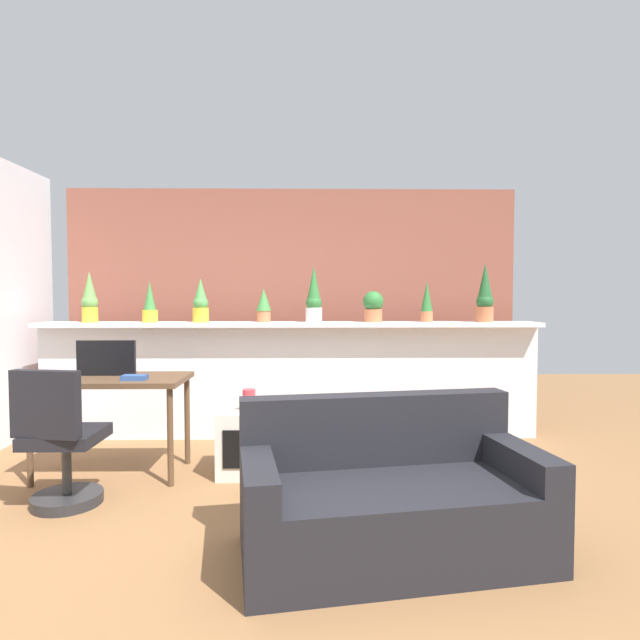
# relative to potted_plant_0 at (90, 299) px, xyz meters

# --- Properties ---
(ground_plane) EXTENTS (12.00, 12.00, 0.00)m
(ground_plane) POSITION_rel_potted_plant_0_xyz_m (1.88, -1.92, -1.34)
(ground_plane) COLOR brown
(divider_wall) EXTENTS (4.73, 0.16, 1.08)m
(divider_wall) POSITION_rel_potted_plant_0_xyz_m (1.88, 0.08, -0.80)
(divider_wall) COLOR silver
(divider_wall) RESTS_ON ground
(plant_shelf) EXTENTS (4.73, 0.39, 0.04)m
(plant_shelf) POSITION_rel_potted_plant_0_xyz_m (1.88, 0.04, -0.24)
(plant_shelf) COLOR silver
(plant_shelf) RESTS_ON divider_wall
(brick_wall_behind) EXTENTS (4.73, 0.10, 2.50)m
(brick_wall_behind) POSITION_rel_potted_plant_0_xyz_m (1.88, 0.68, -0.09)
(brick_wall_behind) COLOR brown
(brick_wall_behind) RESTS_ON ground
(potted_plant_0) EXTENTS (0.15, 0.15, 0.48)m
(potted_plant_0) POSITION_rel_potted_plant_0_xyz_m (0.00, 0.00, 0.00)
(potted_plant_0) COLOR gold
(potted_plant_0) RESTS_ON plant_shelf
(potted_plant_1) EXTENTS (0.14, 0.14, 0.39)m
(potted_plant_1) POSITION_rel_potted_plant_0_xyz_m (0.56, 0.01, -0.05)
(potted_plant_1) COLOR gold
(potted_plant_1) RESTS_ON plant_shelf
(potted_plant_2) EXTENTS (0.15, 0.15, 0.42)m
(potted_plant_2) POSITION_rel_potted_plant_0_xyz_m (1.04, -0.00, -0.04)
(potted_plant_2) COLOR gold
(potted_plant_2) RESTS_ON plant_shelf
(potted_plant_3) EXTENTS (0.14, 0.14, 0.32)m
(potted_plant_3) POSITION_rel_potted_plant_0_xyz_m (1.63, 0.03, -0.05)
(potted_plant_3) COLOR #C66B42
(potted_plant_3) RESTS_ON plant_shelf
(potted_plant_4) EXTENTS (0.15, 0.15, 0.54)m
(potted_plant_4) POSITION_rel_potted_plant_0_xyz_m (2.10, 0.01, 0.01)
(potted_plant_4) COLOR silver
(potted_plant_4) RESTS_ON plant_shelf
(potted_plant_5) EXTENTS (0.20, 0.20, 0.30)m
(potted_plant_5) POSITION_rel_potted_plant_0_xyz_m (2.67, 0.04, -0.07)
(potted_plant_5) COLOR #C66B42
(potted_plant_5) RESTS_ON plant_shelf
(potted_plant_6) EXTENTS (0.12, 0.12, 0.39)m
(potted_plant_6) POSITION_rel_potted_plant_0_xyz_m (3.19, 0.07, -0.03)
(potted_plant_6) COLOR #C66B42
(potted_plant_6) RESTS_ON plant_shelf
(potted_plant_7) EXTENTS (0.16, 0.16, 0.56)m
(potted_plant_7) POSITION_rel_potted_plant_0_xyz_m (3.73, 0.02, 0.03)
(potted_plant_7) COLOR #C66B42
(potted_plant_7) RESTS_ON plant_shelf
(desk) EXTENTS (1.10, 0.60, 0.75)m
(desk) POSITION_rel_potted_plant_0_xyz_m (0.57, -0.95, -0.67)
(desk) COLOR brown
(desk) RESTS_ON ground
(tv_monitor) EXTENTS (0.45, 0.04, 0.27)m
(tv_monitor) POSITION_rel_potted_plant_0_xyz_m (0.49, -0.87, -0.45)
(tv_monitor) COLOR black
(tv_monitor) RESTS_ON desk
(office_chair) EXTENTS (0.47, 0.48, 0.91)m
(office_chair) POSITION_rel_potted_plant_0_xyz_m (0.47, -1.58, -0.95)
(office_chair) COLOR #262628
(office_chair) RESTS_ON ground
(side_cube_shelf) EXTENTS (0.40, 0.41, 0.50)m
(side_cube_shelf) POSITION_rel_potted_plant_0_xyz_m (1.58, -0.96, -1.09)
(side_cube_shelf) COLOR silver
(side_cube_shelf) RESTS_ON ground
(vase_on_shelf) EXTENTS (0.10, 0.10, 0.16)m
(vase_on_shelf) POSITION_rel_potted_plant_0_xyz_m (1.61, -1.00, -0.76)
(vase_on_shelf) COLOR #CC3D47
(vase_on_shelf) RESTS_ON side_cube_shelf
(book_on_desk) EXTENTS (0.17, 0.11, 0.04)m
(book_on_desk) POSITION_rel_potted_plant_0_xyz_m (0.78, -1.09, -0.57)
(book_on_desk) COLOR #2D4C8C
(book_on_desk) RESTS_ON desk
(couch) EXTENTS (1.66, 1.01, 0.80)m
(couch) POSITION_rel_potted_plant_0_xyz_m (2.50, -2.18, -1.06)
(couch) COLOR black
(couch) RESTS_ON ground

